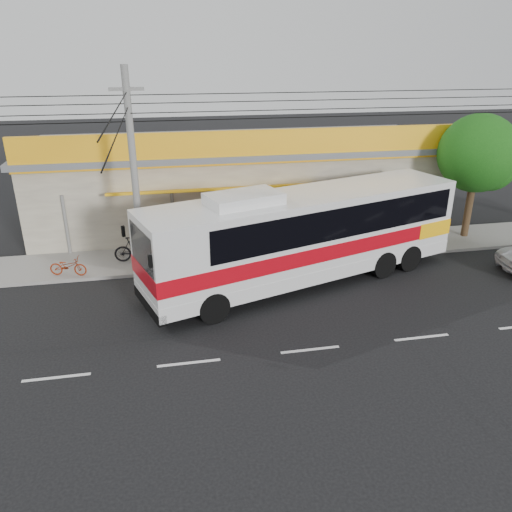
{
  "coord_description": "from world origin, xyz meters",
  "views": [
    {
      "loc": [
        -4.43,
        -15.96,
        9.23
      ],
      "look_at": [
        -0.96,
        2.0,
        1.6
      ],
      "focal_mm": 35.0,
      "sensor_mm": 36.0,
      "label": 1
    }
  ],
  "objects_px": {
    "tree_near": "(480,156)",
    "utility_pole": "(128,107)",
    "motorbike_red": "(68,266)",
    "coach_bus": "(310,230)",
    "motorbike_dark": "(136,249)"
  },
  "relations": [
    {
      "from": "motorbike_dark",
      "to": "tree_near",
      "type": "distance_m",
      "value": 17.3
    },
    {
      "from": "motorbike_red",
      "to": "utility_pole",
      "type": "relative_size",
      "value": 0.05
    },
    {
      "from": "coach_bus",
      "to": "motorbike_dark",
      "type": "distance_m",
      "value": 8.11
    },
    {
      "from": "coach_bus",
      "to": "motorbike_dark",
      "type": "bearing_deg",
      "value": 138.24
    },
    {
      "from": "coach_bus",
      "to": "tree_near",
      "type": "bearing_deg",
      "value": 1.2
    },
    {
      "from": "motorbike_dark",
      "to": "utility_pole",
      "type": "xyz_separation_m",
      "value": [
        0.34,
        -1.72,
        6.44
      ]
    },
    {
      "from": "coach_bus",
      "to": "utility_pole",
      "type": "relative_size",
      "value": 0.41
    },
    {
      "from": "coach_bus",
      "to": "tree_near",
      "type": "relative_size",
      "value": 2.2
    },
    {
      "from": "tree_near",
      "to": "motorbike_dark",
      "type": "bearing_deg",
      "value": -179.51
    },
    {
      "from": "tree_near",
      "to": "utility_pole",
      "type": "bearing_deg",
      "value": -173.57
    },
    {
      "from": "coach_bus",
      "to": "utility_pole",
      "type": "height_order",
      "value": "utility_pole"
    },
    {
      "from": "utility_pole",
      "to": "motorbike_dark",
      "type": "bearing_deg",
      "value": 101.19
    },
    {
      "from": "motorbike_dark",
      "to": "tree_near",
      "type": "bearing_deg",
      "value": -89.49
    },
    {
      "from": "motorbike_red",
      "to": "tree_near",
      "type": "xyz_separation_m",
      "value": [
        19.76,
        1.22,
        3.75
      ]
    },
    {
      "from": "motorbike_red",
      "to": "utility_pole",
      "type": "xyz_separation_m",
      "value": [
        3.18,
        -0.65,
        6.6
      ]
    }
  ]
}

